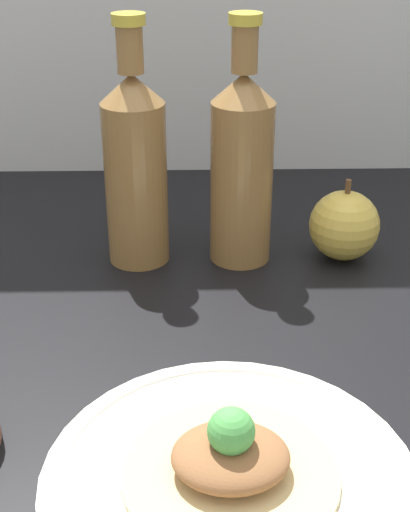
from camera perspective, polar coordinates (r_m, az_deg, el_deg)
ground_plane at (r=71.37cm, az=6.33°, el=-9.57°), size 180.00×110.00×4.00cm
plate at (r=56.40cm, az=2.02°, el=-17.49°), size 28.70×28.70×1.89cm
plated_food at (r=54.87cm, az=2.05°, el=-15.88°), size 16.48×16.48×6.03cm
cider_bottle_left at (r=83.43cm, az=-5.59°, el=7.21°), size 7.34×7.34×28.96cm
cider_bottle_right at (r=83.41cm, az=2.97°, el=7.30°), size 7.34×7.34×28.96cm
apple at (r=87.92cm, az=11.08°, el=2.43°), size 8.54×8.54×10.17cm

